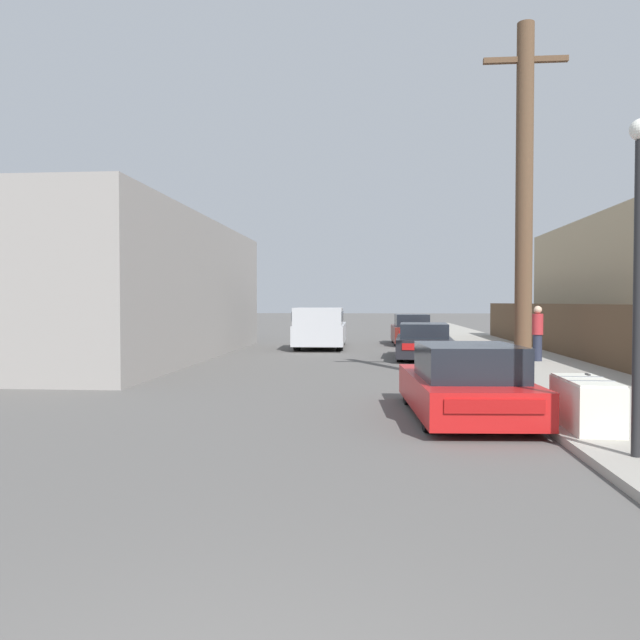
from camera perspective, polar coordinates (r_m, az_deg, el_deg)
The scene contains 11 objects.
sidewalk_curb at distance 26.21m, azimuth 15.30°, elevation -2.65°, with size 4.20×63.00×0.12m, color #9E998E.
discarded_fridge at distance 10.16m, azimuth 23.13°, elevation -7.03°, with size 0.68×1.63×0.76m.
parked_sports_car_red at distance 11.06m, azimuth 13.13°, elevation -5.75°, with size 2.07×4.23×1.28m.
car_parked_mid at distance 22.28m, azimuth 9.46°, elevation -1.98°, with size 2.12×4.45×1.25m.
car_parked_far at distance 29.62m, azimuth 8.34°, elevation -0.94°, with size 1.80×4.15×1.43m.
pickup_truck at distance 26.83m, azimuth 0.02°, elevation -0.71°, with size 2.22×5.88×1.77m.
utility_pole at distance 14.55m, azimuth 18.16°, elevation 10.12°, with size 1.80×0.37×7.93m.
street_lamp at distance 8.44m, azimuth 27.14°, elevation 5.02°, with size 0.26×0.26×4.07m.
wooden_fence at distance 20.54m, azimuth 23.88°, elevation -1.20°, with size 0.08×33.59×1.81m, color brown.
building_left_block at distance 23.66m, azimuth -17.94°, elevation 2.70°, with size 7.00×16.48×4.92m, color gray.
pedestrian at distance 21.00m, azimuth 19.28°, elevation -1.09°, with size 0.34×0.34×1.76m.
Camera 1 is at (0.58, -2.20, 1.99)m, focal length 35.00 mm.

